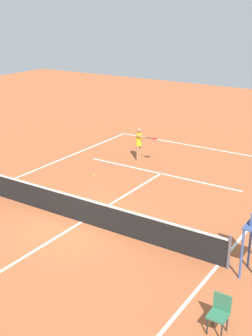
{
  "coord_description": "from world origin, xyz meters",
  "views": [
    {
      "loc": [
        -9.17,
        11.13,
        7.28
      ],
      "look_at": [
        0.56,
        -3.76,
        0.8
      ],
      "focal_mm": 47.65,
      "sensor_mm": 36.0,
      "label": 1
    }
  ],
  "objects": [
    {
      "name": "player_serving",
      "position": [
        1.8,
        -6.9,
        0.99
      ],
      "size": [
        1.27,
        0.53,
        1.66
      ],
      "rotation": [
        0.0,
        0.0,
        1.6
      ],
      "color": "#9E704C",
      "rests_on": "ground"
    },
    {
      "name": "tennis_net",
      "position": [
        0.0,
        0.0,
        0.5
      ],
      "size": [
        11.07,
        0.1,
        1.07
      ],
      "color": "#4C4C51",
      "rests_on": "ground"
    },
    {
      "name": "court_lines",
      "position": [
        0.0,
        0.0,
        0.0
      ],
      "size": [
        10.47,
        21.39,
        0.01
      ],
      "color": "white",
      "rests_on": "ground"
    },
    {
      "name": "ground_plane",
      "position": [
        0.0,
        0.0,
        0.0
      ],
      "size": [
        60.0,
        60.0,
        0.0
      ],
      "primitive_type": "plane",
      "color": "#AD5933"
    },
    {
      "name": "tennis_ball",
      "position": [
        2.43,
        -3.94,
        0.03
      ],
      "size": [
        0.07,
        0.07,
        0.07
      ],
      "primitive_type": "sphere",
      "color": "#CCE033",
      "rests_on": "ground"
    },
    {
      "name": "courtside_chair_near",
      "position": [
        -6.28,
        2.7,
        0.53
      ],
      "size": [
        0.44,
        0.46,
        0.95
      ],
      "color": "#262626",
      "rests_on": "ground"
    }
  ]
}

